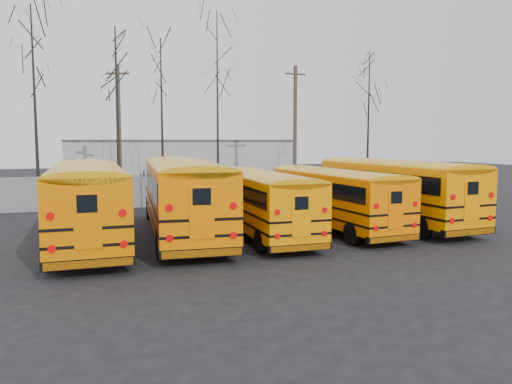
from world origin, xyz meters
name	(u,v)px	position (x,y,z in m)	size (l,w,h in m)	color
ground	(273,240)	(0.00, 0.00, 0.00)	(120.00, 120.00, 0.00)	black
fence	(206,189)	(0.00, 12.00, 1.00)	(40.00, 0.04, 2.00)	gray
distant_building	(180,161)	(2.00, 32.00, 2.00)	(22.00, 8.00, 4.00)	#B5B5B0
bus_a	(87,197)	(-7.12, 1.47, 1.89)	(2.67, 11.55, 3.23)	black
bus_b	(184,191)	(-3.30, 1.82, 1.94)	(3.63, 11.99, 3.31)	black
bus_c	(261,198)	(-0.17, 1.05, 1.64)	(2.54, 10.09, 2.81)	black
bus_d	(333,194)	(3.42, 1.39, 1.66)	(2.89, 10.21, 2.83)	black
bus_e	(391,186)	(6.80, 1.88, 1.86)	(3.25, 11.49, 3.18)	black
utility_pole_left	(119,129)	(-4.75, 19.07, 4.86)	(1.61, 0.73, 9.46)	#483A29
utility_pole_right	(295,127)	(9.19, 19.18, 5.17)	(1.80, 0.31, 10.07)	#493529
tree_2	(35,107)	(-9.88, 13.99, 6.00)	(0.26, 0.26, 12.01)	black
tree_3	(117,116)	(-5.09, 14.95, 5.63)	(0.26, 0.26, 11.27)	black
tree_4	(162,119)	(-1.94, 16.99, 5.56)	(0.26, 0.26, 11.13)	black
tree_5	(218,107)	(1.31, 13.92, 6.24)	(0.26, 0.26, 12.48)	black
tree_6	(368,122)	(14.35, 16.41, 5.49)	(0.26, 0.26, 10.98)	black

